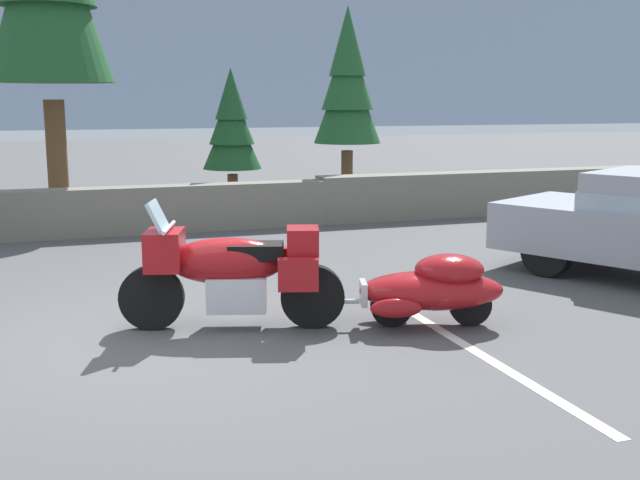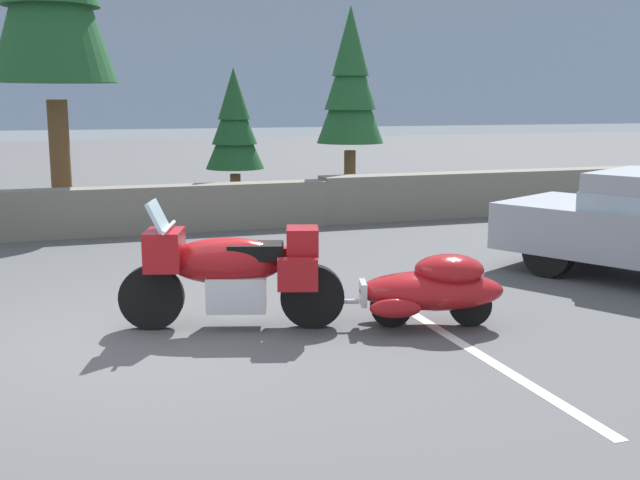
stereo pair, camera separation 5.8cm
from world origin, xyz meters
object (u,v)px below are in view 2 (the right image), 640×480
Objects in this scene: touring_motorcycle at (231,269)px; pine_tree_secondary at (234,124)px; car_shaped_trailer at (432,288)px; pine_tree_far_right at (350,83)px.

pine_tree_secondary is at bearing 77.63° from touring_motorcycle.
car_shaped_trailer is 0.75× the size of pine_tree_secondary.
pine_tree_far_right is at bearing 10.96° from pine_tree_secondary.
pine_tree_far_right reaches higher than touring_motorcycle.
touring_motorcycle is at bearing 163.64° from car_shaped_trailer.
car_shaped_trailer is 9.34m from pine_tree_far_right.
pine_tree_secondary is (1.68, 7.65, 1.23)m from touring_motorcycle.
pine_tree_secondary is (-0.32, 8.23, 1.44)m from car_shaped_trailer.
pine_tree_secondary is at bearing -169.04° from pine_tree_far_right.
car_shaped_trailer is 8.36m from pine_tree_secondary.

